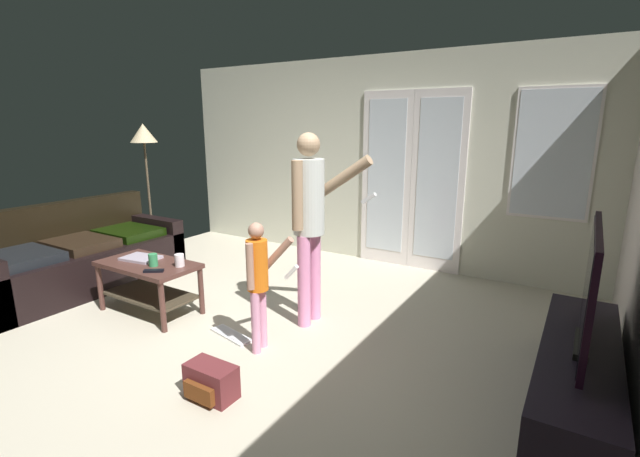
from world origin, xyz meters
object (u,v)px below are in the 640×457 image
(person_adult, at_px, (310,213))
(tv_remote_black, at_px, (154,271))
(tv_stand, at_px, (576,379))
(laptop_closed, at_px, (141,258))
(coffee_table, at_px, (149,276))
(floor_lamp, at_px, (144,142))
(person_child, at_px, (259,276))
(backpack, at_px, (211,382))
(leather_couch, at_px, (79,259))
(cup_near_edge, at_px, (179,260))
(loose_keyboard, at_px, (231,335))
(flat_screen_tv, at_px, (590,289))
(cup_by_laptop, at_px, (153,260))

(person_adult, bearing_deg, tv_remote_black, -146.52)
(tv_stand, distance_m, laptop_closed, 3.69)
(coffee_table, height_order, laptop_closed, laptop_closed)
(coffee_table, xyz_separation_m, tv_stand, (3.51, 0.40, -0.14))
(coffee_table, height_order, floor_lamp, floor_lamp)
(coffee_table, bearing_deg, person_child, -0.94)
(tv_remote_black, bearing_deg, coffee_table, 115.66)
(coffee_table, height_order, backpack, coffee_table)
(floor_lamp, bearing_deg, laptop_closed, -40.84)
(leather_couch, xyz_separation_m, tv_stand, (4.75, 0.37, -0.10))
(tv_remote_black, bearing_deg, backpack, -60.36)
(cup_near_edge, bearing_deg, floor_lamp, 148.30)
(person_adult, distance_m, backpack, 1.58)
(backpack, xyz_separation_m, loose_keyboard, (-0.48, 0.71, -0.10))
(coffee_table, distance_m, flat_screen_tv, 3.56)
(person_adult, height_order, loose_keyboard, person_adult)
(tv_stand, height_order, tv_remote_black, tv_remote_black)
(leather_couch, height_order, loose_keyboard, leather_couch)
(flat_screen_tv, distance_m, laptop_closed, 3.69)
(flat_screen_tv, distance_m, floor_lamp, 5.19)
(person_adult, height_order, cup_by_laptop, person_adult)
(floor_lamp, xyz_separation_m, loose_keyboard, (2.55, -1.24, -1.52))
(leather_couch, bearing_deg, cup_by_laptop, -3.22)
(tv_stand, distance_m, person_child, 2.24)
(loose_keyboard, bearing_deg, tv_stand, 8.68)
(coffee_table, distance_m, person_child, 1.38)
(leather_couch, relative_size, floor_lamp, 1.18)
(person_child, height_order, cup_by_laptop, person_child)
(leather_couch, height_order, cup_by_laptop, leather_couch)
(tv_remote_black, bearing_deg, person_adult, -2.57)
(leather_couch, distance_m, cup_near_edge, 1.59)
(leather_couch, xyz_separation_m, loose_keyboard, (2.23, -0.02, -0.30))
(tv_stand, distance_m, loose_keyboard, 2.56)
(backpack, bearing_deg, person_child, 100.15)
(coffee_table, bearing_deg, floor_lamp, 141.08)
(backpack, relative_size, laptop_closed, 1.01)
(coffee_table, distance_m, cup_near_edge, 0.40)
(leather_couch, xyz_separation_m, cup_by_laptop, (1.36, -0.08, 0.24))
(coffee_table, distance_m, tv_stand, 3.54)
(floor_lamp, bearing_deg, person_adult, -12.19)
(loose_keyboard, bearing_deg, floor_lamp, 154.15)
(coffee_table, height_order, tv_remote_black, tv_remote_black)
(cup_by_laptop, bearing_deg, backpack, -25.88)
(leather_couch, height_order, backpack, leather_couch)
(leather_couch, height_order, flat_screen_tv, flat_screen_tv)
(person_adult, xyz_separation_m, floor_lamp, (-2.98, 0.64, 0.51))
(floor_lamp, distance_m, cup_near_edge, 2.44)
(cup_by_laptop, bearing_deg, person_child, 0.74)
(person_child, bearing_deg, cup_by_laptop, -179.26)
(laptop_closed, bearing_deg, coffee_table, -21.96)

